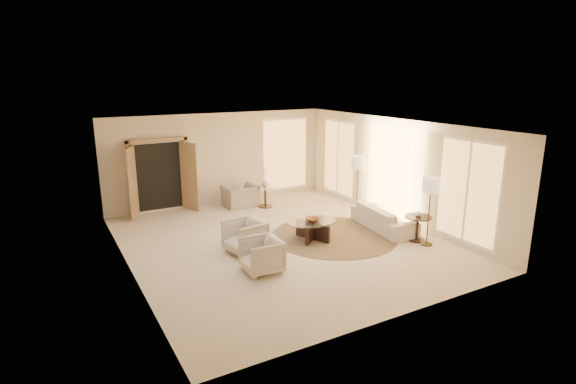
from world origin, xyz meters
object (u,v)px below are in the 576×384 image
end_table (418,224)px  bowl (313,220)px  armchair_left (245,235)px  side_table (265,195)px  side_vase (265,183)px  sofa (384,218)px  end_vase (418,213)px  floor_lamp_far (431,188)px  accent_chair (240,193)px  coffee_table (313,228)px  armchair_right (261,254)px  floor_lamp_near (358,165)px

end_table → bowl: bearing=149.0°
armchair_left → side_table: 3.63m
side_vase → bowl: bearing=-94.8°
side_table → side_vase: 0.36m
side_vase → sofa: bearing=-61.8°
end_table → end_vase: end_vase is taller
end_vase → side_vase: size_ratio=0.72×
floor_lamp_far → bowl: size_ratio=4.92×
end_table → side_table: bearing=113.5°
accent_chair → bowl: accent_chair is taller
sofa → side_table: side_table is taller
accent_chair → coffee_table: size_ratio=0.64×
armchair_right → accent_chair: 4.81m
accent_chair → side_table: (0.64, -0.41, -0.05)m
bowl → end_vase: 2.54m
side_table → side_vase: bearing=0.0°
accent_chair → side_vase: bearing=145.5°
bowl → end_vase: end_vase is taller
accent_chair → side_vase: size_ratio=4.34×
floor_lamp_far → end_vase: size_ratio=9.78×
armchair_left → side_vase: side_vase is taller
sofa → side_table: (-1.79, 3.33, 0.09)m
armchair_right → side_table: size_ratio=1.20×
accent_chair → side_vase: accent_chair is taller
armchair_right → floor_lamp_far: 4.23m
end_table → bowl: end_table is taller
armchair_right → floor_lamp_near: (4.07, 2.12, 1.08)m
sofa → coffee_table: (-2.05, 0.23, -0.00)m
armchair_left → floor_lamp_far: (3.93, -1.70, 0.97)m
coffee_table → floor_lamp_far: floor_lamp_far is taller
coffee_table → side_vase: side_vase is taller
sofa → coffee_table: size_ratio=1.32×
armchair_right → side_table: bearing=155.5°
coffee_table → floor_lamp_far: (2.17, -1.62, 1.09)m
sofa → floor_lamp_far: (0.12, -1.39, 1.08)m
armchair_right → end_table: size_ratio=1.19×
accent_chair → end_vase: bearing=116.2°
bowl → end_vase: (2.17, -1.30, 0.18)m
sofa → bowl: (-2.05, 0.23, 0.21)m
armchair_left → floor_lamp_near: bearing=95.4°
floor_lamp_near → floor_lamp_far: size_ratio=1.06×
armchair_left → side_vase: (2.02, 3.01, 0.34)m
sofa → accent_chair: 4.46m
armchair_right → accent_chair: bearing=164.5°
coffee_table → floor_lamp_near: (2.17, 1.07, 1.17)m
end_table → sofa: bearing=96.7°
sofa → end_vase: (0.12, -1.07, 0.39)m
end_table → side_vase: bearing=113.5°
floor_lamp_far → side_vase: floor_lamp_far is taller
end_table → coffee_table: bearing=149.0°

